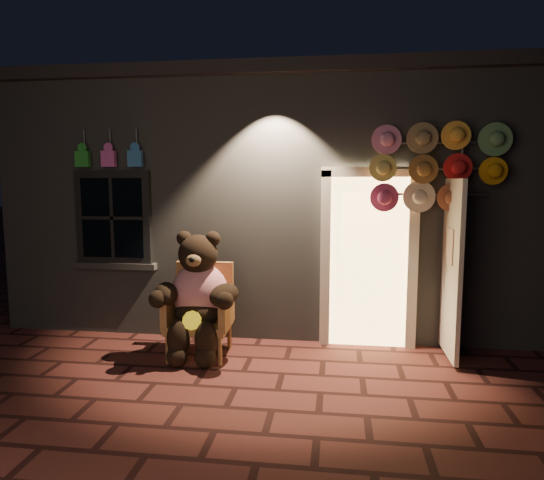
# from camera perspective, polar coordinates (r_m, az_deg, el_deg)

# --- Properties ---
(ground) EXTENTS (60.00, 60.00, 0.00)m
(ground) POSITION_cam_1_polar(r_m,az_deg,el_deg) (5.00, -4.32, -16.95)
(ground) COLOR #5B2723
(ground) RESTS_ON ground
(shop_building) EXTENTS (7.30, 5.95, 3.51)m
(shop_building) POSITION_cam_1_polar(r_m,az_deg,el_deg) (8.51, 1.18, 5.05)
(shop_building) COLOR slate
(shop_building) RESTS_ON ground
(wicker_armchair) EXTENTS (0.75, 0.68, 1.06)m
(wicker_armchair) POSITION_cam_1_polar(r_m,az_deg,el_deg) (5.80, -8.34, -8.06)
(wicker_armchair) COLOR #9F6F3D
(wicker_armchair) RESTS_ON ground
(teddy_bear) EXTENTS (1.06, 0.83, 1.45)m
(teddy_bear) POSITION_cam_1_polar(r_m,az_deg,el_deg) (5.62, -8.73, -6.46)
(teddy_bear) COLOR red
(teddy_bear) RESTS_ON ground
(hat_rack) EXTENTS (1.52, 0.22, 2.68)m
(hat_rack) POSITION_cam_1_polar(r_m,az_deg,el_deg) (5.85, 18.54, 8.01)
(hat_rack) COLOR #59595E
(hat_rack) RESTS_ON ground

